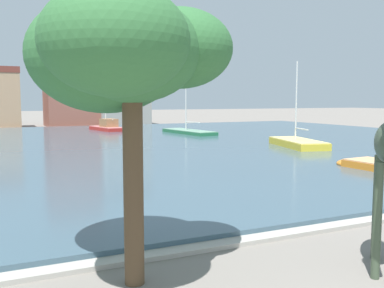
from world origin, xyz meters
name	(u,v)px	position (x,y,z in m)	size (l,w,h in m)	color
harbor_water	(63,147)	(0.00, 31.09, 0.13)	(77.76, 49.26, 0.25)	#3D5666
quay_edge_coping	(211,246)	(0.00, 6.22, 0.06)	(77.76, 0.50, 0.12)	#ADA89E
sailboat_yellow	(294,144)	(15.91, 23.11, 0.41)	(3.79, 7.22, 6.60)	gold
sailboat_green	(185,132)	(13.50, 38.15, 0.33)	(3.07, 8.95, 6.08)	#236B42
sailboat_red	(106,128)	(7.00, 45.91, 0.53)	(3.16, 6.71, 7.52)	red
shade_tree	(124,52)	(-2.46, 5.25, 4.69)	(4.13, 4.63, 5.91)	brown
townhouse_narrow_midrow	(70,79)	(5.47, 60.09, 6.72)	(7.07, 7.29, 13.41)	#8E5142
townhouse_tall_gabled	(120,90)	(12.50, 59.23, 5.23)	(7.31, 7.23, 10.43)	gray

